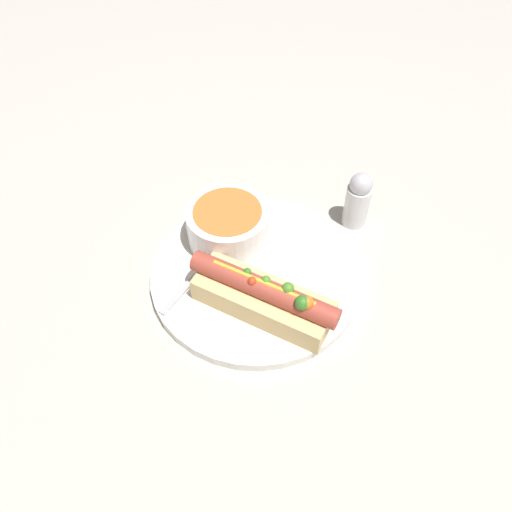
# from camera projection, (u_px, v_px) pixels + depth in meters

# --- Properties ---
(ground_plane) EXTENTS (4.00, 4.00, 0.00)m
(ground_plane) POSITION_uv_depth(u_px,v_px,m) (256.00, 277.00, 0.67)
(ground_plane) COLOR #BCB7AD
(dinner_plate) EXTENTS (0.28, 0.28, 0.01)m
(dinner_plate) POSITION_uv_depth(u_px,v_px,m) (256.00, 274.00, 0.66)
(dinner_plate) COLOR white
(dinner_plate) RESTS_ON ground_plane
(hot_dog) EXTENTS (0.18, 0.13, 0.06)m
(hot_dog) POSITION_uv_depth(u_px,v_px,m) (264.00, 297.00, 0.60)
(hot_dog) COLOR #E5C17F
(hot_dog) RESTS_ON dinner_plate
(soup_bowl) EXTENTS (0.11, 0.11, 0.05)m
(soup_bowl) POSITION_uv_depth(u_px,v_px,m) (228.00, 224.00, 0.67)
(soup_bowl) COLOR white
(soup_bowl) RESTS_ON dinner_plate
(spoon) EXTENTS (0.11, 0.15, 0.01)m
(spoon) POSITION_uv_depth(u_px,v_px,m) (219.00, 250.00, 0.67)
(spoon) COLOR #B7B7BC
(spoon) RESTS_ON dinner_plate
(salt_shaker) EXTENTS (0.04, 0.04, 0.09)m
(salt_shaker) POSITION_uv_depth(u_px,v_px,m) (358.00, 200.00, 0.70)
(salt_shaker) COLOR silver
(salt_shaker) RESTS_ON ground_plane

